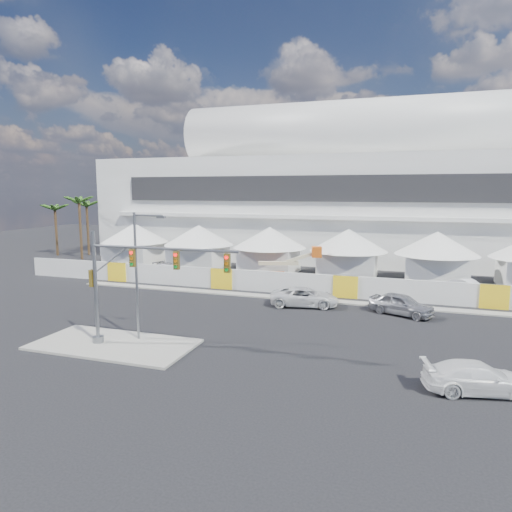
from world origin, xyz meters
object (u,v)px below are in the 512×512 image
(pickup_curb, at_px, (304,297))
(sedan_silver, at_px, (401,304))
(lot_car_c, at_px, (169,269))
(traffic_mast, at_px, (125,283))
(streetlight_median, at_px, (139,267))
(lot_car_a, at_px, (467,286))
(pickup_near, at_px, (478,378))
(boom_lift, at_px, (273,274))

(pickup_curb, bearing_deg, sedan_silver, -102.37)
(sedan_silver, height_order, lot_car_c, sedan_silver)
(sedan_silver, relative_size, lot_car_c, 1.12)
(sedan_silver, xyz_separation_m, lot_car_c, (-25.61, 9.56, -0.20))
(traffic_mast, distance_m, streetlight_median, 1.63)
(lot_car_c, xyz_separation_m, streetlight_median, (9.92, -21.35, 4.16))
(traffic_mast, bearing_deg, streetlight_median, 87.30)
(sedan_silver, relative_size, lot_car_a, 1.25)
(pickup_near, xyz_separation_m, boom_lift, (-16.45, 21.24, 0.31))
(pickup_curb, bearing_deg, traffic_mast, 138.96)
(lot_car_a, bearing_deg, traffic_mast, 176.99)
(streetlight_median, bearing_deg, traffic_mast, -92.70)
(pickup_curb, height_order, streetlight_median, streetlight_median)
(sedan_silver, xyz_separation_m, lot_car_a, (5.80, 10.02, -0.19))
(pickup_curb, distance_m, traffic_mast, 16.07)
(pickup_curb, relative_size, streetlight_median, 0.70)
(pickup_curb, distance_m, lot_car_c, 20.15)
(sedan_silver, bearing_deg, pickup_near, -140.96)
(lot_car_a, distance_m, traffic_mast, 31.90)
(lot_car_a, bearing_deg, pickup_curb, 165.59)
(traffic_mast, bearing_deg, pickup_near, 0.05)
(traffic_mast, xyz_separation_m, streetlight_median, (0.07, 1.45, 0.72))
(lot_car_a, bearing_deg, sedan_silver, -170.25)
(sedan_silver, height_order, traffic_mast, traffic_mast)
(lot_car_a, bearing_deg, lot_car_c, 130.65)
(boom_lift, bearing_deg, sedan_silver, -48.65)
(sedan_silver, bearing_deg, lot_car_a, -6.66)
(pickup_near, relative_size, streetlight_median, 0.63)
(pickup_curb, relative_size, lot_car_c, 1.27)
(pickup_near, bearing_deg, lot_car_a, -18.20)
(pickup_curb, xyz_separation_m, pickup_near, (11.42, -13.50, -0.05))
(pickup_curb, bearing_deg, pickup_near, -150.09)
(traffic_mast, height_order, boom_lift, traffic_mast)
(streetlight_median, bearing_deg, sedan_silver, 36.92)
(pickup_curb, bearing_deg, streetlight_median, 136.25)
(pickup_near, relative_size, lot_car_c, 1.15)
(lot_car_c, height_order, streetlight_median, streetlight_median)
(pickup_near, relative_size, traffic_mast, 0.52)
(traffic_mast, xyz_separation_m, boom_lift, (3.01, 21.25, -3.03))
(sedan_silver, bearing_deg, traffic_mast, 153.45)
(lot_car_c, relative_size, boom_lift, 0.56)
(lot_car_c, bearing_deg, streetlight_median, -131.54)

